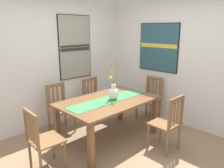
% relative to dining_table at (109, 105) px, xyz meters
% --- Properties ---
extents(ground_plane, '(6.40, 6.40, 0.03)m').
position_rel_dining_table_xyz_m(ground_plane, '(-0.28, -0.50, -0.65)').
color(ground_plane, '#8E7051').
extents(wall_back, '(6.40, 0.12, 2.70)m').
position_rel_dining_table_xyz_m(wall_back, '(-0.28, 1.36, 0.71)').
color(wall_back, silver).
rests_on(wall_back, ground_plane).
extents(wall_side, '(0.12, 6.40, 2.70)m').
position_rel_dining_table_xyz_m(wall_side, '(1.58, -0.50, 0.71)').
color(wall_side, silver).
rests_on(wall_side, ground_plane).
extents(dining_table, '(1.71, 1.05, 0.74)m').
position_rel_dining_table_xyz_m(dining_table, '(0.00, 0.00, 0.00)').
color(dining_table, brown).
rests_on(dining_table, ground_plane).
extents(table_runner, '(1.57, 0.36, 0.01)m').
position_rel_dining_table_xyz_m(table_runner, '(0.00, 0.00, 0.10)').
color(table_runner, '#388447').
rests_on(table_runner, dining_table).
extents(centerpiece_vase, '(0.31, 0.24, 0.71)m').
position_rel_dining_table_xyz_m(centerpiece_vase, '(0.06, -0.05, 0.24)').
color(centerpiece_vase, silver).
rests_on(centerpiece_vase, dining_table).
extents(chair_0, '(0.43, 0.43, 0.94)m').
position_rel_dining_table_xyz_m(chair_0, '(0.41, -0.94, -0.15)').
color(chair_0, brown).
rests_on(chair_0, ground_plane).
extents(chair_1, '(0.44, 0.44, 0.92)m').
position_rel_dining_table_xyz_m(chair_1, '(-0.44, 0.91, -0.16)').
color(chair_1, brown).
rests_on(chair_1, ground_plane).
extents(chair_2, '(0.43, 0.43, 0.93)m').
position_rel_dining_table_xyz_m(chair_2, '(1.27, 0.02, -0.16)').
color(chair_2, brown).
rests_on(chair_2, ground_plane).
extents(chair_3, '(0.42, 0.42, 0.89)m').
position_rel_dining_table_xyz_m(chair_3, '(0.44, 0.94, -0.17)').
color(chair_3, brown).
rests_on(chair_3, ground_plane).
extents(chair_4, '(0.44, 0.44, 0.92)m').
position_rel_dining_table_xyz_m(chair_4, '(-1.28, -0.03, -0.16)').
color(chair_4, brown).
rests_on(chair_4, ground_plane).
extents(painting_on_back_wall, '(0.80, 0.05, 1.33)m').
position_rel_dining_table_xyz_m(painting_on_back_wall, '(0.24, 1.29, 0.92)').
color(painting_on_back_wall, black).
extents(painting_on_side_wall, '(0.05, 0.96, 1.01)m').
position_rel_dining_table_xyz_m(painting_on_side_wall, '(1.51, 0.04, 0.91)').
color(painting_on_side_wall, black).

